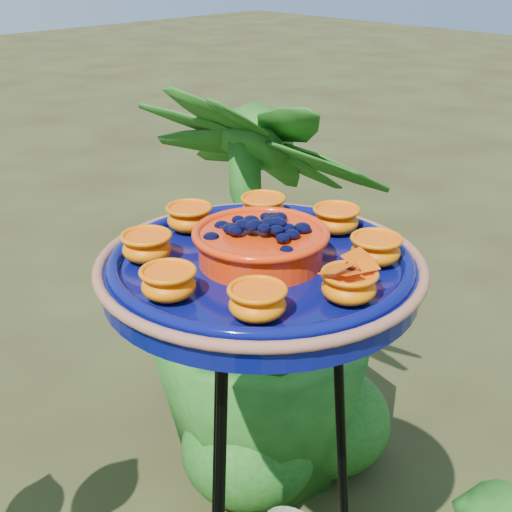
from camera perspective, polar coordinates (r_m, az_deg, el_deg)
tripod_stand at (r=1.25m, az=0.32°, el=-17.30°), size 0.38×0.38×0.90m
feeder_dish at (r=1.03m, az=0.37°, el=-0.58°), size 0.54×0.54×0.11m
shrub_back_right at (r=1.83m, az=0.70°, el=-2.80°), size 0.75×0.75×1.08m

